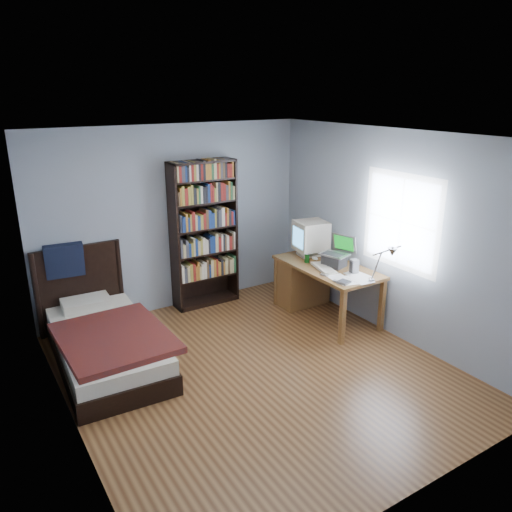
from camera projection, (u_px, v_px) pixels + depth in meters
name	position (u px, v px, depth m)	size (l,w,h in m)	color
room	(260.00, 262.00, 5.05)	(4.20, 4.24, 2.50)	#553119
desk	(308.00, 279.00, 6.92)	(0.75, 1.48, 0.73)	brown
crt_monitor	(310.00, 236.00, 6.81)	(0.49, 0.46, 0.49)	#BCB19C
laptop	(335.00, 258.00, 6.45)	(0.42, 0.40, 0.41)	#2D2D30
desk_lamp	(389.00, 255.00, 5.48)	(0.21, 0.48, 0.56)	#99999E
keyboard	(324.00, 268.00, 6.36)	(0.17, 0.45, 0.03)	beige
speaker	(354.00, 266.00, 6.21)	(0.09, 0.09, 0.18)	gray
soda_can	(307.00, 258.00, 6.60)	(0.06, 0.06, 0.12)	#07370C
mouse	(315.00, 258.00, 6.72)	(0.06, 0.11, 0.04)	silver
phone_silver	(324.00, 275.00, 6.15)	(0.05, 0.10, 0.02)	#AFAFB3
phone_grey	(336.00, 281.00, 5.94)	(0.04, 0.08, 0.02)	gray
external_drive	(344.00, 282.00, 5.90)	(0.13, 0.13, 0.03)	gray
bookshelf	(204.00, 234.00, 6.85)	(0.91, 0.30, 2.03)	black
bed	(104.00, 339.00, 5.59)	(1.14, 2.12, 1.16)	black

